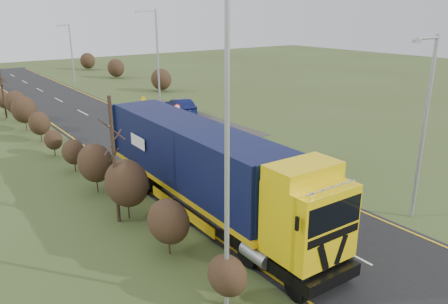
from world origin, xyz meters
TOP-DOWN VIEW (x-y plane):
  - ground at (0.00, 0.00)m, footprint 160.00×160.00m
  - road at (0.00, 10.00)m, footprint 8.00×120.00m
  - layby at (6.50, 20.00)m, footprint 6.00×18.00m
  - lane_markings at (0.00, 9.69)m, footprint 7.52×116.00m
  - hedgerow at (-6.00, 7.89)m, footprint 2.24×102.04m
  - lorry at (-2.80, 2.02)m, footprint 3.13×16.15m
  - car_red_hatchback at (4.88, 19.91)m, footprint 1.57×3.52m
  - car_blue_sedan at (7.32, 21.61)m, footprint 2.43×4.95m
  - streetlight_near at (5.14, -3.93)m, footprint 1.84×0.18m
  - streetlight_mid at (5.67, 22.79)m, footprint 2.07×0.19m
  - streetlight_far at (5.19, 46.47)m, footprint 1.69×0.18m
  - left_pole at (-6.06, -4.04)m, footprint 0.16×0.16m
  - speed_sign at (4.20, 16.76)m, footprint 0.62×0.10m
  - warning_board at (5.02, 24.74)m, footprint 0.62×0.11m

SIDE VIEW (x-z plane):
  - ground at x=0.00m, z-range 0.00..0.00m
  - road at x=0.00m, z-range 0.00..0.02m
  - layby at x=6.50m, z-range 0.00..0.02m
  - lane_markings at x=0.00m, z-range 0.03..0.03m
  - car_red_hatchback at x=4.88m, z-range 0.00..1.18m
  - car_blue_sedan at x=7.32m, z-range 0.00..1.56m
  - warning_board at x=5.02m, z-range 0.15..1.78m
  - speed_sign at x=4.20m, z-range 0.44..2.70m
  - hedgerow at x=-6.00m, z-range -1.41..4.64m
  - lorry at x=-2.80m, z-range 0.30..4.79m
  - streetlight_far at x=5.19m, z-range 0.37..8.27m
  - streetlight_near at x=5.14m, z-range 0.43..9.04m
  - streetlight_mid at x=5.67m, z-range 0.52..10.26m
  - left_pole at x=-6.06m, z-range 0.00..10.84m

